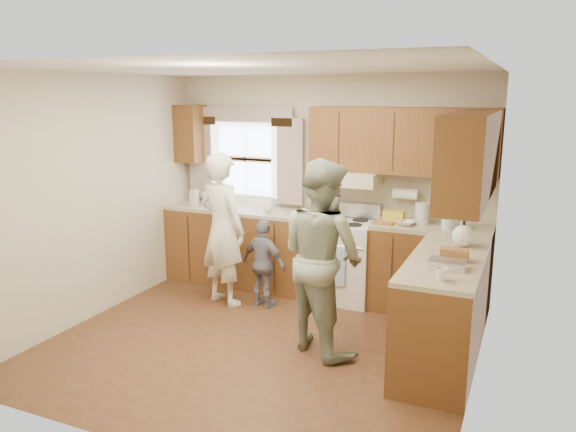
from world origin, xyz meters
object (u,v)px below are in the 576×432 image
at_px(woman_right, 322,256).
at_px(child, 264,264).
at_px(woman_left, 223,229).
at_px(stove, 341,258).

relative_size(woman_right, child, 1.81).
relative_size(woman_left, child, 1.74).
distance_m(woman_left, woman_right, 1.53).
height_order(woman_left, woman_right, woman_right).
xyz_separation_m(stove, woman_left, (-1.14, -0.67, 0.37)).
bearing_deg(stove, woman_right, -79.15).
relative_size(woman_left, woman_right, 0.96).
bearing_deg(woman_left, stove, -130.51).
height_order(stove, woman_right, woman_right).
bearing_deg(child, woman_left, 23.64).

